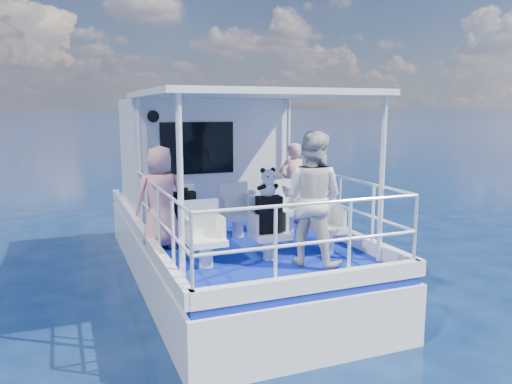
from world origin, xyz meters
TOP-DOWN VIEW (x-y plane):
  - ground at (0.00, 0.00)m, footprint 2000.00×2000.00m
  - hull at (0.00, 1.00)m, footprint 3.00×7.00m
  - deck at (0.00, 1.00)m, footprint 2.90×6.90m
  - cabin at (0.00, 2.30)m, footprint 2.85×2.00m
  - canopy at (0.00, -0.20)m, footprint 3.00×3.20m
  - canopy_posts at (0.00, -0.25)m, footprint 2.77×2.97m
  - railings at (0.00, -0.58)m, footprint 2.84×3.59m
  - seat_port_fwd at (-0.90, 0.20)m, footprint 0.48×0.46m
  - seat_center_fwd at (0.00, 0.20)m, footprint 0.48×0.46m
  - seat_stbd_fwd at (0.90, 0.20)m, footprint 0.48×0.46m
  - seat_port_aft at (-0.90, -1.10)m, footprint 0.48×0.46m
  - seat_center_aft at (0.00, -1.10)m, footprint 0.48×0.46m
  - seat_stbd_aft at (0.90, -1.10)m, footprint 0.48×0.46m
  - passenger_port_fwd at (-1.25, 0.03)m, footprint 0.59×0.44m
  - passenger_stbd_fwd at (1.25, 0.80)m, footprint 0.56×0.40m
  - passenger_stbd_aft at (0.42, -1.48)m, footprint 1.07×1.07m
  - backpack_port at (-0.87, 0.13)m, footprint 0.32×0.18m
  - backpack_center at (-0.02, -1.11)m, footprint 0.33×0.18m
  - compact_camera at (-0.87, 0.14)m, footprint 0.10×0.06m
  - panda at (-0.03, -1.10)m, footprint 0.25×0.21m

SIDE VIEW (x-z plane):
  - ground at x=0.00m, z-range 0.00..0.00m
  - hull at x=0.00m, z-range -0.80..0.80m
  - deck at x=0.00m, z-range 0.80..0.90m
  - seat_port_fwd at x=-0.90m, z-range 0.90..1.28m
  - seat_center_fwd at x=0.00m, z-range 0.90..1.28m
  - seat_stbd_fwd at x=0.90m, z-range 0.90..1.28m
  - seat_port_aft at x=-0.90m, z-range 0.90..1.28m
  - seat_center_aft at x=0.00m, z-range 0.90..1.28m
  - seat_stbd_aft at x=0.90m, z-range 0.90..1.28m
  - railings at x=0.00m, z-range 0.90..1.90m
  - backpack_port at x=-0.87m, z-range 1.28..1.69m
  - backpack_center at x=-0.02m, z-range 1.28..1.77m
  - passenger_stbd_fwd at x=1.25m, z-range 0.90..2.33m
  - passenger_port_fwd at x=-1.25m, z-range 0.90..2.41m
  - compact_camera at x=-0.87m, z-range 1.69..1.75m
  - passenger_stbd_aft at x=0.42m, z-range 0.90..2.65m
  - panda at x=-0.03m, z-range 1.77..2.15m
  - cabin at x=0.00m, z-range 0.90..3.10m
  - canopy_posts at x=0.00m, z-range 0.90..3.10m
  - canopy at x=0.00m, z-range 3.10..3.18m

